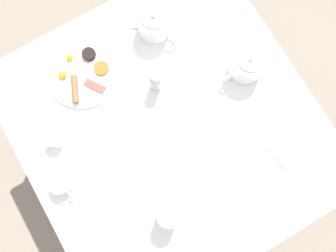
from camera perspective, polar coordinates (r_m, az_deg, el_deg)
ground_plane at (r=1.93m, az=-0.00°, el=-3.51°), size 8.00×8.00×0.00m
table at (r=1.28m, az=-0.00°, el=-0.59°), size 1.07×1.11×0.71m
breakfast_plate at (r=1.30m, az=-14.69°, el=8.97°), size 0.28×0.28×0.04m
teapot_near at (r=1.26m, az=13.61°, el=10.36°), size 0.22×0.13×0.12m
teapot_far at (r=1.29m, az=-2.40°, el=17.43°), size 0.13×0.19×0.12m
teacup_with_saucer_left at (r=1.24m, az=-17.99°, el=-9.33°), size 0.15×0.15×0.06m
water_glass_tall at (r=1.15m, az=0.11°, el=-15.16°), size 0.08×0.08×0.13m
creamer_jug at (r=1.25m, az=-19.13°, el=-2.33°), size 0.08×0.06×0.06m
salt_grinder at (r=1.19m, az=-2.19°, el=7.85°), size 0.05×0.05×0.12m
napkin_folded at (r=1.29m, az=20.74°, el=-3.89°), size 0.15×0.12×0.01m
fork_by_plate at (r=1.22m, az=10.17°, el=-11.21°), size 0.18×0.04×0.00m
knife_by_plate at (r=1.23m, az=2.36°, el=2.40°), size 0.05×0.20×0.00m
spoon_for_tea at (r=1.21m, az=-4.69°, el=-6.74°), size 0.15×0.06×0.00m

